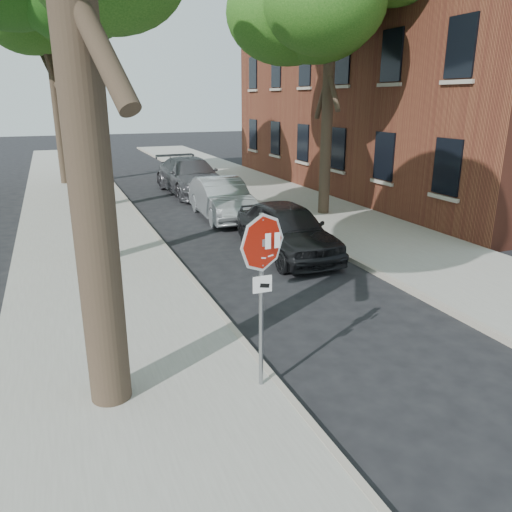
{
  "coord_description": "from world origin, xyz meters",
  "views": [
    {
      "loc": [
        -3.22,
        -6.01,
        4.17
      ],
      "look_at": [
        -0.68,
        0.23,
        2.05
      ],
      "focal_mm": 35.0,
      "sensor_mm": 36.0,
      "label": 1
    }
  ],
  "objects_px": {
    "car_b": "(222,199)",
    "car_a": "(287,229)",
    "apartment_building": "(440,19)",
    "tree_right": "(330,4)",
    "car_c": "(191,176)",
    "stop_sign": "(262,268)",
    "tree_far": "(47,31)"
  },
  "relations": [
    {
      "from": "apartment_building",
      "to": "tree_far",
      "type": "distance_m",
      "value": 18.18
    },
    {
      "from": "stop_sign",
      "to": "car_a",
      "type": "relative_size",
      "value": 0.6
    },
    {
      "from": "apartment_building",
      "to": "tree_right",
      "type": "xyz_separation_m",
      "value": [
        -8.02,
        -3.89,
        -0.44
      ]
    },
    {
      "from": "car_b",
      "to": "tree_right",
      "type": "bearing_deg",
      "value": -11.91
    },
    {
      "from": "stop_sign",
      "to": "car_a",
      "type": "xyz_separation_m",
      "value": [
        3.3,
        6.08,
        -1.21
      ]
    },
    {
      "from": "tree_far",
      "to": "car_b",
      "type": "bearing_deg",
      "value": -63.29
    },
    {
      "from": "stop_sign",
      "to": "car_c",
      "type": "height_order",
      "value": "stop_sign"
    },
    {
      "from": "stop_sign",
      "to": "tree_far",
      "type": "bearing_deg",
      "value": 95.46
    },
    {
      "from": "tree_right",
      "to": "car_c",
      "type": "bearing_deg",
      "value": 118.67
    },
    {
      "from": "car_a",
      "to": "car_b",
      "type": "xyz_separation_m",
      "value": [
        -0.24,
        4.97,
        -0.02
      ]
    },
    {
      "from": "stop_sign",
      "to": "car_b",
      "type": "distance_m",
      "value": 11.53
    },
    {
      "from": "tree_far",
      "to": "car_a",
      "type": "relative_size",
      "value": 2.15
    },
    {
      "from": "tree_far",
      "to": "car_c",
      "type": "distance_m",
      "value": 9.63
    },
    {
      "from": "car_b",
      "to": "car_c",
      "type": "bearing_deg",
      "value": 89.53
    },
    {
      "from": "apartment_building",
      "to": "tree_far",
      "type": "relative_size",
      "value": 2.17
    },
    {
      "from": "car_a",
      "to": "stop_sign",
      "type": "bearing_deg",
      "value": -118.03
    },
    {
      "from": "car_a",
      "to": "tree_right",
      "type": "bearing_deg",
      "value": 50.71
    },
    {
      "from": "tree_right",
      "to": "car_c",
      "type": "relative_size",
      "value": 1.68
    },
    {
      "from": "tree_right",
      "to": "car_a",
      "type": "bearing_deg",
      "value": -129.77
    },
    {
      "from": "stop_sign",
      "to": "tree_right",
      "type": "xyz_separation_m",
      "value": [
        6.68,
        10.14,
        5.26
      ]
    },
    {
      "from": "tree_right",
      "to": "tree_far",
      "type": "bearing_deg",
      "value": 128.34
    },
    {
      "from": "car_b",
      "to": "car_c",
      "type": "distance_m",
      "value": 5.27
    },
    {
      "from": "tree_far",
      "to": "car_a",
      "type": "bearing_deg",
      "value": -70.54
    },
    {
      "from": "tree_right",
      "to": "car_a",
      "type": "distance_m",
      "value": 8.35
    },
    {
      "from": "apartment_building",
      "to": "car_b",
      "type": "bearing_deg",
      "value": -165.65
    },
    {
      "from": "car_b",
      "to": "car_a",
      "type": "bearing_deg",
      "value": -85.0
    },
    {
      "from": "tree_far",
      "to": "car_b",
      "type": "relative_size",
      "value": 2.12
    },
    {
      "from": "tree_right",
      "to": "car_b",
      "type": "height_order",
      "value": "tree_right"
    },
    {
      "from": "tree_far",
      "to": "apartment_building",
      "type": "bearing_deg",
      "value": -23.04
    },
    {
      "from": "tree_right",
      "to": "car_b",
      "type": "distance_m",
      "value": 7.49
    },
    {
      "from": "tree_far",
      "to": "tree_right",
      "type": "height_order",
      "value": "same"
    },
    {
      "from": "apartment_building",
      "to": "car_a",
      "type": "relative_size",
      "value": 4.65
    }
  ]
}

